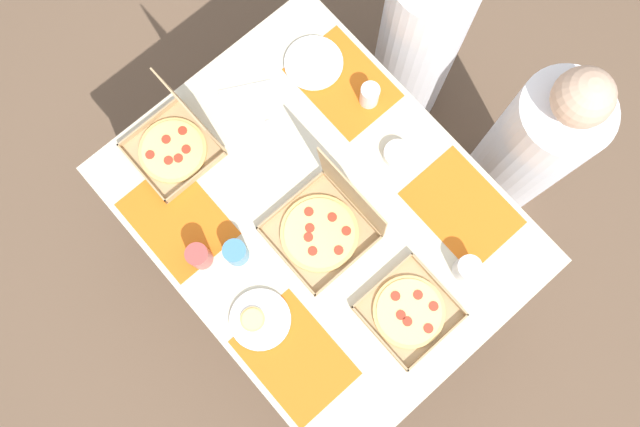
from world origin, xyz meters
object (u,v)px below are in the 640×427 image
object	(u,v)px
cup_spare	(199,256)
cup_clear_right	(236,253)
cup_red	(467,269)
pizza_box_center	(409,311)
diner_left_seat	(418,42)
plate_middle	(259,320)
condiment_bowl	(397,154)
cup_dark	(370,95)
pizza_box_edge_far	(177,142)
plate_far_left	(314,63)
diner_right_seat	(526,152)
pizza_box_corner_right	(327,225)

from	to	relation	value
cup_spare	cup_clear_right	distance (m)	0.12
cup_clear_right	cup_red	size ratio (longest dim) A/B	1.05
cup_spare	cup_red	world-z (taller)	cup_spare
pizza_box_center	cup_clear_right	xyz separation A→B (m)	(-0.51, -0.30, 0.04)
cup_red	diner_left_seat	world-z (taller)	diner_left_seat
diner_left_seat	plate_middle	bearing A→B (deg)	-69.37
plate_middle	diner_left_seat	world-z (taller)	diner_left_seat
pizza_box_center	cup_spare	world-z (taller)	cup_spare
cup_red	condiment_bowl	xyz separation A→B (m)	(-0.44, 0.10, -0.03)
cup_dark	cup_red	xyz separation A→B (m)	(0.65, -0.17, 0.00)
pizza_box_edge_far	condiment_bowl	bearing A→B (deg)	46.15
plate_far_left	condiment_bowl	bearing A→B (deg)	-1.22
pizza_box_center	diner_right_seat	distance (m)	0.83
pizza_box_corner_right	pizza_box_center	size ratio (longest dim) A/B	1.24
plate_far_left	cup_clear_right	bearing A→B (deg)	-61.42
diner_left_seat	pizza_box_corner_right	bearing A→B (deg)	-66.19
diner_left_seat	cup_spare	bearing A→B (deg)	-82.30
cup_clear_right	condiment_bowl	world-z (taller)	cup_clear_right
pizza_box_edge_far	pizza_box_center	size ratio (longest dim) A/B	1.12
cup_spare	diner_right_seat	xyz separation A→B (m)	(0.44, 1.18, -0.28)
pizza_box_edge_far	plate_far_left	xyz separation A→B (m)	(0.07, 0.55, -0.04)
diner_right_seat	pizza_box_edge_far	bearing A→B (deg)	-128.88
plate_middle	diner_right_seat	xyz separation A→B (m)	(0.17, 1.16, -0.24)
pizza_box_corner_right	cup_spare	distance (m)	0.42
pizza_box_center	cup_clear_right	bearing A→B (deg)	-149.65
cup_spare	diner_left_seat	bearing A→B (deg)	97.70
pizza_box_center	cup_red	bearing A→B (deg)	84.68
pizza_box_corner_right	diner_left_seat	world-z (taller)	diner_left_seat
pizza_box_edge_far	plate_middle	bearing A→B (deg)	-15.23
cup_spare	cup_red	xyz separation A→B (m)	(0.60, 0.62, -0.01)
cup_spare	cup_red	distance (m)	0.87
pizza_box_edge_far	diner_right_seat	world-z (taller)	diner_right_seat
plate_far_left	condiment_bowl	xyz separation A→B (m)	(0.44, -0.01, 0.01)
cup_spare	cup_clear_right	xyz separation A→B (m)	(0.07, 0.10, -0.00)
cup_spare	diner_left_seat	xyz separation A→B (m)	(-0.16, 1.18, -0.27)
plate_far_left	diner_right_seat	bearing A→B (deg)	31.42
pizza_box_corner_right	cup_red	bearing A→B (deg)	31.17
pizza_box_corner_right	plate_middle	world-z (taller)	pizza_box_corner_right
condiment_bowl	cup_spare	bearing A→B (deg)	-102.70
cup_dark	diner_right_seat	size ratio (longest dim) A/B	0.08
cup_dark	diner_right_seat	xyz separation A→B (m)	(0.49, 0.39, -0.27)
cup_dark	cup_red	world-z (taller)	same
pizza_box_corner_right	diner_right_seat	xyz separation A→B (m)	(0.25, 0.80, -0.28)
cup_clear_right	plate_far_left	bearing A→B (deg)	118.58
diner_right_seat	plate_far_left	bearing A→B (deg)	-148.58
pizza_box_edge_far	pizza_box_corner_right	bearing A→B (deg)	19.23
plate_middle	diner_left_seat	xyz separation A→B (m)	(-0.44, 1.16, -0.23)
plate_far_left	pizza_box_corner_right	bearing A→B (deg)	-37.06
condiment_bowl	pizza_box_corner_right	bearing A→B (deg)	-85.04
cup_dark	cup_clear_right	world-z (taller)	cup_clear_right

